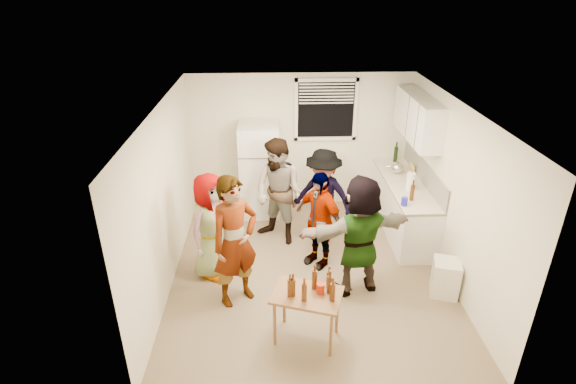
{
  "coord_description": "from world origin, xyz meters",
  "views": [
    {
      "loc": [
        -0.54,
        -5.55,
        4.02
      ],
      "look_at": [
        -0.3,
        0.35,
        1.15
      ],
      "focal_mm": 28.0,
      "sensor_mm": 36.0,
      "label": 1
    }
  ],
  "objects_px": {
    "serving_table": "(306,338)",
    "red_cup": "(320,293)",
    "trash_bin": "(445,278)",
    "guest_back_left": "(279,239)",
    "beer_bottle_table": "(314,288)",
    "guest_stripe": "(238,298)",
    "guest_grey": "(215,272)",
    "kettle": "(397,173)",
    "refrigerator": "(260,170)",
    "guest_black": "(317,262)",
    "guest_back_right": "(321,240)",
    "wine_bottle": "(395,162)",
    "guest_orange": "(355,288)",
    "blue_cup": "(404,205)",
    "beer_bottle_counter": "(411,200)"
  },
  "relations": [
    {
      "from": "beer_bottle_table",
      "to": "guest_black",
      "type": "xyz_separation_m",
      "value": [
        0.2,
        1.48,
        -0.67
      ]
    },
    {
      "from": "beer_bottle_counter",
      "to": "trash_bin",
      "type": "bearing_deg",
      "value": -78.29
    },
    {
      "from": "beer_bottle_counter",
      "to": "guest_grey",
      "type": "height_order",
      "value": "beer_bottle_counter"
    },
    {
      "from": "beer_bottle_counter",
      "to": "refrigerator",
      "type": "bearing_deg",
      "value": 149.55
    },
    {
      "from": "refrigerator",
      "to": "guest_back_right",
      "type": "distance_m",
      "value": 1.68
    },
    {
      "from": "blue_cup",
      "to": "guest_back_left",
      "type": "bearing_deg",
      "value": 163.32
    },
    {
      "from": "serving_table",
      "to": "red_cup",
      "type": "distance_m",
      "value": 0.69
    },
    {
      "from": "refrigerator",
      "to": "guest_orange",
      "type": "distance_m",
      "value": 2.84
    },
    {
      "from": "guest_stripe",
      "to": "trash_bin",
      "type": "bearing_deg",
      "value": -35.35
    },
    {
      "from": "wine_bottle",
      "to": "guest_back_right",
      "type": "bearing_deg",
      "value": -140.49
    },
    {
      "from": "trash_bin",
      "to": "guest_back_left",
      "type": "distance_m",
      "value": 2.72
    },
    {
      "from": "blue_cup",
      "to": "guest_grey",
      "type": "height_order",
      "value": "blue_cup"
    },
    {
      "from": "kettle",
      "to": "guest_grey",
      "type": "bearing_deg",
      "value": -129.98
    },
    {
      "from": "blue_cup",
      "to": "guest_black",
      "type": "height_order",
      "value": "blue_cup"
    },
    {
      "from": "refrigerator",
      "to": "guest_black",
      "type": "bearing_deg",
      "value": -61.96
    },
    {
      "from": "serving_table",
      "to": "guest_grey",
      "type": "height_order",
      "value": "serving_table"
    },
    {
      "from": "refrigerator",
      "to": "guest_black",
      "type": "xyz_separation_m",
      "value": [
        0.9,
        -1.69,
        -0.85
      ]
    },
    {
      "from": "trash_bin",
      "to": "serving_table",
      "type": "distance_m",
      "value": 2.14
    },
    {
      "from": "beer_bottle_table",
      "to": "guest_back_right",
      "type": "relative_size",
      "value": 0.15
    },
    {
      "from": "red_cup",
      "to": "wine_bottle",
      "type": "bearing_deg",
      "value": 63.14
    },
    {
      "from": "wine_bottle",
      "to": "blue_cup",
      "type": "distance_m",
      "value": 1.76
    },
    {
      "from": "blue_cup",
      "to": "guest_back_right",
      "type": "relative_size",
      "value": 0.08
    },
    {
      "from": "beer_bottle_table",
      "to": "guest_stripe",
      "type": "relative_size",
      "value": 0.13
    },
    {
      "from": "guest_stripe",
      "to": "guest_back_left",
      "type": "bearing_deg",
      "value": 33.03
    },
    {
      "from": "red_cup",
      "to": "guest_orange",
      "type": "bearing_deg",
      "value": 56.07
    },
    {
      "from": "blue_cup",
      "to": "guest_grey",
      "type": "bearing_deg",
      "value": -173.46
    },
    {
      "from": "refrigerator",
      "to": "beer_bottle_counter",
      "type": "relative_size",
      "value": 6.88
    },
    {
      "from": "refrigerator",
      "to": "guest_grey",
      "type": "height_order",
      "value": "refrigerator"
    },
    {
      "from": "wine_bottle",
      "to": "beer_bottle_table",
      "type": "height_order",
      "value": "wine_bottle"
    },
    {
      "from": "beer_bottle_counter",
      "to": "guest_black",
      "type": "height_order",
      "value": "beer_bottle_counter"
    },
    {
      "from": "guest_grey",
      "to": "red_cup",
      "type": "bearing_deg",
      "value": -99.3
    },
    {
      "from": "blue_cup",
      "to": "guest_back_right",
      "type": "bearing_deg",
      "value": 155.58
    },
    {
      "from": "refrigerator",
      "to": "trash_bin",
      "type": "height_order",
      "value": "refrigerator"
    },
    {
      "from": "red_cup",
      "to": "guest_stripe",
      "type": "relative_size",
      "value": 0.07
    },
    {
      "from": "guest_stripe",
      "to": "guest_back_right",
      "type": "distance_m",
      "value": 1.96
    },
    {
      "from": "wine_bottle",
      "to": "guest_grey",
      "type": "bearing_deg",
      "value": -146.82
    },
    {
      "from": "kettle",
      "to": "red_cup",
      "type": "height_order",
      "value": "kettle"
    },
    {
      "from": "guest_back_left",
      "to": "guest_grey",
      "type": "bearing_deg",
      "value": -99.64
    },
    {
      "from": "guest_grey",
      "to": "guest_back_left",
      "type": "xyz_separation_m",
      "value": [
        0.98,
        0.89,
        0.0
      ]
    },
    {
      "from": "refrigerator",
      "to": "serving_table",
      "type": "bearing_deg",
      "value": -79.6
    },
    {
      "from": "beer_bottle_counter",
      "to": "blue_cup",
      "type": "height_order",
      "value": "beer_bottle_counter"
    },
    {
      "from": "serving_table",
      "to": "guest_orange",
      "type": "xyz_separation_m",
      "value": [
        0.78,
        0.94,
        0.0
      ]
    },
    {
      "from": "beer_bottle_table",
      "to": "guest_back_left",
      "type": "bearing_deg",
      "value": 99.7
    },
    {
      "from": "kettle",
      "to": "serving_table",
      "type": "distance_m",
      "value": 3.56
    },
    {
      "from": "guest_stripe",
      "to": "guest_back_right",
      "type": "height_order",
      "value": "guest_back_right"
    },
    {
      "from": "wine_bottle",
      "to": "guest_stripe",
      "type": "height_order",
      "value": "wine_bottle"
    },
    {
      "from": "refrigerator",
      "to": "guest_orange",
      "type": "xyz_separation_m",
      "value": [
        1.38,
        -2.33,
        -0.85
      ]
    },
    {
      "from": "refrigerator",
      "to": "blue_cup",
      "type": "xyz_separation_m",
      "value": [
        2.19,
        -1.55,
        0.05
      ]
    },
    {
      "from": "red_cup",
      "to": "guest_back_left",
      "type": "distance_m",
      "value": 2.4
    },
    {
      "from": "wine_bottle",
      "to": "serving_table",
      "type": "height_order",
      "value": "wine_bottle"
    }
  ]
}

